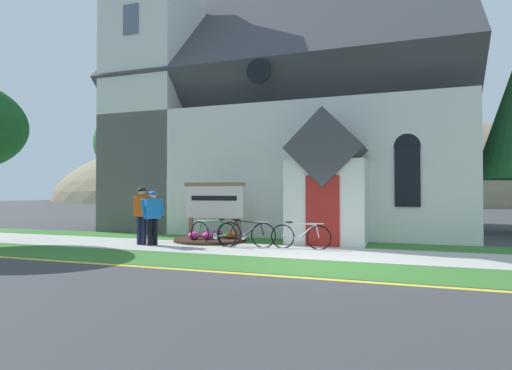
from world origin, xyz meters
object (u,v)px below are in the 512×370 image
(bicycle_yellow, at_px, (300,236))
(cyclist_in_blue_jersey, at_px, (142,211))
(church_sign, at_px, (214,202))
(yard_deciduous_tree, at_px, (136,144))
(bicycle_blue, at_px, (213,233))
(cyclist_in_orange_jersey, at_px, (153,214))
(bicycle_silver, at_px, (246,234))

(bicycle_yellow, relative_size, cyclist_in_blue_jersey, 1.00)
(church_sign, bearing_deg, yard_deciduous_tree, 148.86)
(church_sign, height_order, bicycle_blue, church_sign)
(bicycle_yellow, height_order, cyclist_in_orange_jersey, cyclist_in_orange_jersey)
(yard_deciduous_tree, bearing_deg, bicycle_yellow, -26.96)
(cyclist_in_orange_jersey, xyz_separation_m, cyclist_in_blue_jersey, (-0.40, 0.03, 0.08))
(church_sign, xyz_separation_m, yard_deciduous_tree, (-5.44, 3.29, 2.54))
(cyclist_in_orange_jersey, bearing_deg, bicycle_blue, 16.73)
(bicycle_silver, bearing_deg, church_sign, 141.99)
(cyclist_in_blue_jersey, xyz_separation_m, yard_deciduous_tree, (-3.88, 5.15, 2.77))
(yard_deciduous_tree, bearing_deg, bicycle_silver, -32.81)
(church_sign, xyz_separation_m, bicycle_blue, (0.59, -1.36, -0.90))
(cyclist_in_orange_jersey, bearing_deg, bicycle_yellow, 10.20)
(bicycle_yellow, relative_size, yard_deciduous_tree, 0.32)
(bicycle_yellow, bearing_deg, church_sign, 160.94)
(bicycle_silver, distance_m, bicycle_blue, 1.02)
(bicycle_blue, xyz_separation_m, yard_deciduous_tree, (-6.03, 4.65, 3.43))
(bicycle_silver, height_order, cyclist_in_orange_jersey, cyclist_in_orange_jersey)
(bicycle_silver, xyz_separation_m, cyclist_in_blue_jersey, (-3.17, -0.60, 0.66))
(bicycle_silver, bearing_deg, bicycle_yellow, 5.54)
(bicycle_yellow, height_order, bicycle_blue, bicycle_blue)
(cyclist_in_blue_jersey, relative_size, yard_deciduous_tree, 0.32)
(bicycle_silver, relative_size, bicycle_yellow, 1.01)
(bicycle_yellow, bearing_deg, bicycle_blue, -174.38)
(cyclist_in_blue_jersey, bearing_deg, yard_deciduous_tree, 127.00)
(bicycle_silver, xyz_separation_m, yard_deciduous_tree, (-7.05, 4.54, 3.43))
(bicycle_blue, relative_size, cyclist_in_orange_jersey, 1.06)
(church_sign, relative_size, cyclist_in_blue_jersey, 1.23)
(bicycle_yellow, distance_m, yard_deciduous_tree, 10.28)
(bicycle_blue, distance_m, cyclist_in_orange_jersey, 1.92)
(bicycle_yellow, bearing_deg, cyclist_in_blue_jersey, -170.93)
(bicycle_yellow, height_order, cyclist_in_blue_jersey, cyclist_in_blue_jersey)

